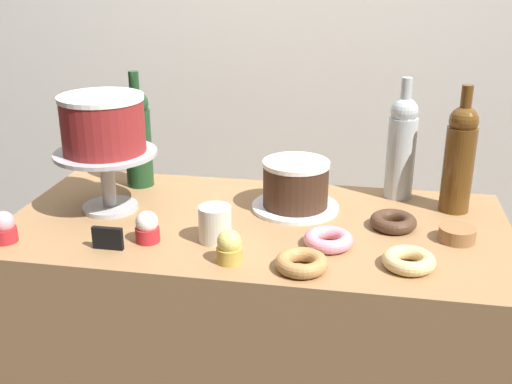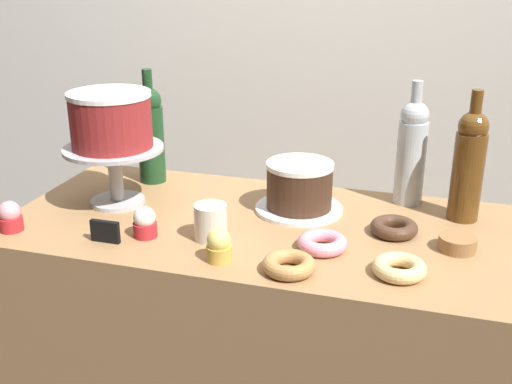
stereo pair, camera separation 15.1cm
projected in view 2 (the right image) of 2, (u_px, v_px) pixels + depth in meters
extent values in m
cube|color=silver|center=(327.00, 29.00, 2.19)|extent=(6.00, 0.05, 2.60)
cube|color=#997047|center=(256.00, 377.00, 1.70)|extent=(1.23, 0.60, 0.93)
cylinder|color=#B2B2B7|center=(118.00, 201.00, 1.65)|extent=(0.14, 0.14, 0.01)
cylinder|color=#B2B2B7|center=(116.00, 175.00, 1.63)|extent=(0.04, 0.04, 0.14)
cylinder|color=#B2B2B7|center=(113.00, 149.00, 1.60)|extent=(0.26, 0.26, 0.01)
cylinder|color=maroon|center=(111.00, 122.00, 1.57)|extent=(0.21, 0.21, 0.13)
cylinder|color=white|center=(109.00, 94.00, 1.55)|extent=(0.21, 0.21, 0.01)
cylinder|color=white|center=(299.00, 208.00, 1.61)|extent=(0.23, 0.23, 0.01)
cylinder|color=#3D2619|center=(299.00, 187.00, 1.59)|extent=(0.17, 0.17, 0.11)
cylinder|color=white|center=(300.00, 165.00, 1.56)|extent=(0.17, 0.17, 0.01)
cylinder|color=#5B3814|center=(467.00, 177.00, 1.52)|extent=(0.08, 0.08, 0.22)
sphere|color=#5B3814|center=(473.00, 127.00, 1.48)|extent=(0.07, 0.07, 0.07)
cylinder|color=#5B3814|center=(476.00, 106.00, 1.46)|extent=(0.03, 0.03, 0.08)
cylinder|color=#B2BCC1|center=(410.00, 163.00, 1.62)|extent=(0.08, 0.08, 0.22)
sphere|color=#B2BCC1|center=(415.00, 115.00, 1.58)|extent=(0.07, 0.07, 0.07)
cylinder|color=#B2BCC1|center=(417.00, 96.00, 1.56)|extent=(0.03, 0.03, 0.08)
cylinder|color=#193D1E|center=(151.00, 144.00, 1.78)|extent=(0.08, 0.08, 0.22)
sphere|color=#193D1E|center=(148.00, 101.00, 1.73)|extent=(0.07, 0.07, 0.07)
cylinder|color=#193D1E|center=(147.00, 83.00, 1.72)|extent=(0.03, 0.03, 0.08)
cylinder|color=red|center=(145.00, 230.00, 1.46)|extent=(0.06, 0.06, 0.03)
sphere|color=white|center=(144.00, 217.00, 1.44)|extent=(0.05, 0.05, 0.05)
cylinder|color=red|center=(11.00, 224.00, 1.49)|extent=(0.06, 0.06, 0.03)
sphere|color=pink|center=(9.00, 212.00, 1.48)|extent=(0.05, 0.05, 0.05)
cylinder|color=gold|center=(219.00, 253.00, 1.34)|extent=(0.06, 0.06, 0.03)
sphere|color=#EFDB6B|center=(219.00, 240.00, 1.33)|extent=(0.05, 0.05, 0.05)
torus|color=pink|center=(322.00, 243.00, 1.39)|extent=(0.11, 0.11, 0.03)
torus|color=#E0C17F|center=(399.00, 268.00, 1.28)|extent=(0.11, 0.11, 0.03)
torus|color=#B27F47|center=(289.00, 265.00, 1.29)|extent=(0.11, 0.11, 0.03)
torus|color=#472D1E|center=(394.00, 228.00, 1.47)|extent=(0.11, 0.11, 0.03)
cylinder|color=olive|center=(457.00, 248.00, 1.39)|extent=(0.08, 0.08, 0.01)
cylinder|color=olive|center=(457.00, 243.00, 1.39)|extent=(0.08, 0.08, 0.01)
cylinder|color=olive|center=(458.00, 239.00, 1.38)|extent=(0.08, 0.08, 0.01)
cube|color=black|center=(105.00, 231.00, 1.42)|extent=(0.07, 0.01, 0.05)
cylinder|color=silver|center=(211.00, 222.00, 1.43)|extent=(0.08, 0.08, 0.08)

